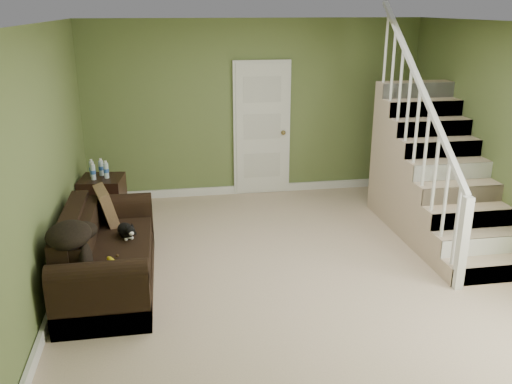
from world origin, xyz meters
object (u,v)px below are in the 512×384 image
object	(u,v)px
sofa	(105,258)
side_table	(103,200)
cat	(126,231)
banana	(111,261)

from	to	relation	value
sofa	side_table	size ratio (longest dim) A/B	2.30
sofa	cat	world-z (taller)	sofa
side_table	cat	size ratio (longest dim) A/B	2.08
sofa	side_table	distance (m)	1.73
sofa	side_table	bearing A→B (deg)	95.82
cat	banana	distance (m)	0.63
side_table	banana	xyz separation A→B (m)	(0.29, -2.16, 0.13)
side_table	sofa	bearing A→B (deg)	-84.18
cat	sofa	bearing A→B (deg)	-160.77
side_table	cat	world-z (taller)	side_table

